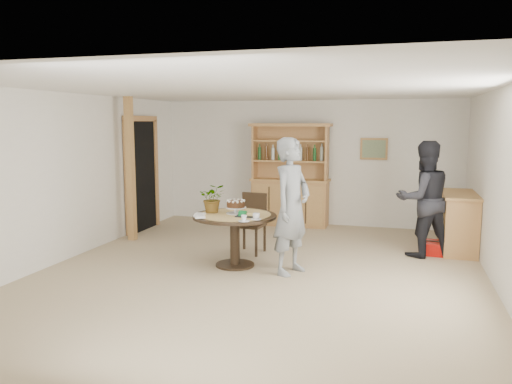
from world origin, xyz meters
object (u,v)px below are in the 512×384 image
object	(u,v)px
teen_boy	(292,206)
adult_person	(424,199)
dining_chair	(252,219)
dining_table	(235,225)
red_suitcase	(443,248)
hutch	(290,191)
sideboard	(458,222)

from	to	relation	value
teen_boy	adult_person	bearing A→B (deg)	-30.23
dining_chair	teen_boy	xyz separation A→B (m)	(0.84, -0.93, 0.40)
dining_table	red_suitcase	xyz separation A→B (m)	(2.94, 1.48, -0.50)
hutch	dining_table	world-z (taller)	hutch
hutch	teen_boy	size ratio (longest dim) A/B	1.10
dining_chair	sideboard	bearing A→B (deg)	23.54
sideboard	dining_table	world-z (taller)	sideboard
sideboard	red_suitcase	distance (m)	0.56
teen_boy	red_suitcase	distance (m)	2.75
hutch	red_suitcase	world-z (taller)	hutch
sideboard	teen_boy	bearing A→B (deg)	-140.39
hutch	dining_chair	size ratio (longest dim) A/B	2.16
dining_table	adult_person	distance (m)	2.94
dining_table	red_suitcase	size ratio (longest dim) A/B	1.92
hutch	dining_chair	bearing A→B (deg)	-93.42
dining_chair	teen_boy	world-z (taller)	teen_boy
hutch	red_suitcase	distance (m)	3.27
hutch	teen_boy	distance (m)	3.26
sideboard	dining_table	size ratio (longest dim) A/B	1.05
teen_boy	red_suitcase	xyz separation A→B (m)	(2.09, 1.58, -0.83)
sideboard	dining_table	xyz separation A→B (m)	(-3.18, -1.83, 0.13)
hutch	dining_table	xyz separation A→B (m)	(-0.14, -3.07, -0.08)
hutch	sideboard	world-z (taller)	hutch
teen_boy	red_suitcase	world-z (taller)	teen_boy
sideboard	dining_chair	size ratio (longest dim) A/B	1.33
adult_person	sideboard	bearing A→B (deg)	-164.11
dining_chair	red_suitcase	distance (m)	3.04
adult_person	dining_chair	bearing A→B (deg)	-14.51
dining_chair	teen_boy	bearing A→B (deg)	-41.80
sideboard	teen_boy	distance (m)	3.06
dining_chair	red_suitcase	world-z (taller)	dining_chair
red_suitcase	dining_table	bearing A→B (deg)	-149.70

